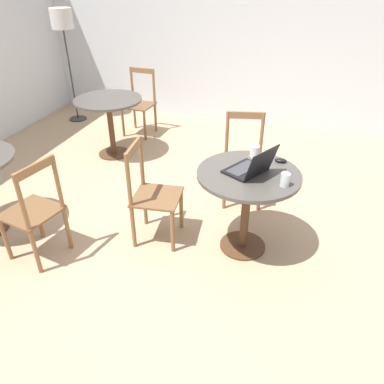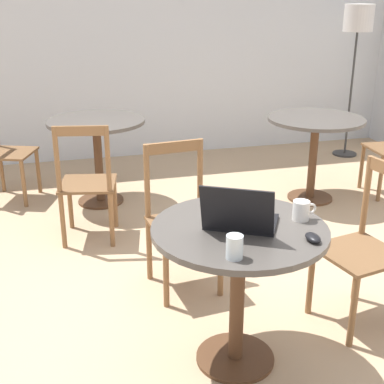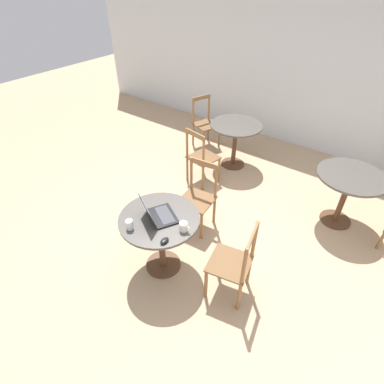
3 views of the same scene
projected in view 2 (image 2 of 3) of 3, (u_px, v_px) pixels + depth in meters
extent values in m
plane|color=tan|center=(194.00, 305.00, 3.25)|extent=(16.00, 16.00, 0.00)
cube|color=silver|center=(116.00, 34.00, 5.69)|extent=(9.40, 0.06, 2.70)
cylinder|color=#51331E|center=(235.00, 357.00, 2.77)|extent=(0.40, 0.40, 0.02)
cylinder|color=#51331E|center=(237.00, 297.00, 2.64)|extent=(0.07, 0.07, 0.70)
cylinder|color=#4C4742|center=(239.00, 230.00, 2.51)|extent=(0.84, 0.84, 0.03)
cylinder|color=#51331E|center=(310.00, 197.00, 4.90)|extent=(0.40, 0.40, 0.02)
cylinder|color=#51331E|center=(313.00, 160.00, 4.77)|extent=(0.07, 0.07, 0.70)
cylinder|color=#4C4742|center=(316.00, 119.00, 4.64)|extent=(0.84, 0.84, 0.03)
cylinder|color=#51331E|center=(101.00, 200.00, 4.83)|extent=(0.40, 0.40, 0.02)
cylinder|color=#51331E|center=(99.00, 162.00, 4.70)|extent=(0.07, 0.07, 0.70)
cylinder|color=#4C4742|center=(96.00, 121.00, 4.57)|extent=(0.84, 0.84, 0.03)
cylinder|color=brown|center=(353.00, 312.00, 2.81)|extent=(0.04, 0.04, 0.43)
cylinder|color=brown|center=(311.00, 281.00, 3.10)|extent=(0.04, 0.04, 0.43)
cylinder|color=brown|center=(357.00, 268.00, 3.25)|extent=(0.04, 0.04, 0.43)
cube|color=brown|center=(360.00, 253.00, 2.95)|extent=(0.48, 0.48, 0.02)
cylinder|color=brown|center=(366.00, 196.00, 3.08)|extent=(0.04, 0.04, 0.48)
cylinder|color=brown|center=(221.00, 265.00, 3.28)|extent=(0.04, 0.04, 0.43)
cylinder|color=brown|center=(166.00, 275.00, 3.17)|extent=(0.04, 0.04, 0.43)
cylinder|color=brown|center=(200.00, 241.00, 3.59)|extent=(0.04, 0.04, 0.43)
cylinder|color=brown|center=(149.00, 250.00, 3.48)|extent=(0.04, 0.04, 0.43)
cube|color=brown|center=(184.00, 225.00, 3.30)|extent=(0.44, 0.44, 0.02)
cylinder|color=brown|center=(200.00, 175.00, 3.43)|extent=(0.04, 0.04, 0.48)
cylinder|color=brown|center=(147.00, 182.00, 3.31)|extent=(0.04, 0.04, 0.48)
cube|color=brown|center=(174.00, 147.00, 3.29)|extent=(0.38, 0.06, 0.07)
cylinder|color=brown|center=(380.00, 179.00, 4.77)|extent=(0.04, 0.04, 0.43)
cylinder|color=brown|center=(362.00, 167.00, 5.09)|extent=(0.04, 0.04, 0.43)
cylinder|color=brown|center=(70.00, 203.00, 4.23)|extent=(0.04, 0.04, 0.43)
cylinder|color=brown|center=(115.00, 202.00, 4.25)|extent=(0.04, 0.04, 0.43)
cylinder|color=brown|center=(63.00, 221.00, 3.90)|extent=(0.04, 0.04, 0.43)
cylinder|color=brown|center=(111.00, 220.00, 3.92)|extent=(0.04, 0.04, 0.43)
cube|color=brown|center=(88.00, 184.00, 4.00)|extent=(0.48, 0.48, 0.02)
cylinder|color=brown|center=(57.00, 160.00, 3.73)|extent=(0.04, 0.04, 0.48)
cylinder|color=brown|center=(108.00, 159.00, 3.75)|extent=(0.04, 0.04, 0.48)
cube|color=brown|center=(80.00, 131.00, 3.67)|extent=(0.38, 0.10, 0.07)
cylinder|color=brown|center=(38.00, 171.00, 4.97)|extent=(0.04, 0.04, 0.43)
cylinder|color=brown|center=(24.00, 184.00, 4.64)|extent=(0.04, 0.04, 0.43)
cylinder|color=brown|center=(2.00, 170.00, 5.00)|extent=(0.04, 0.04, 0.43)
cube|color=brown|center=(9.00, 153.00, 4.74)|extent=(0.52, 0.52, 0.02)
cylinder|color=#333333|center=(344.00, 154.00, 6.20)|extent=(0.27, 0.27, 0.02)
cylinder|color=#333333|center=(351.00, 95.00, 5.95)|extent=(0.02, 0.02, 1.37)
cylinder|color=silver|center=(359.00, 18.00, 5.66)|extent=(0.31, 0.31, 0.28)
cube|color=black|center=(242.00, 222.00, 2.54)|extent=(0.40, 0.37, 0.02)
cube|color=#38383D|center=(242.00, 218.00, 2.56)|extent=(0.31, 0.25, 0.00)
cube|color=black|center=(237.00, 210.00, 2.36)|extent=(0.33, 0.23, 0.23)
cube|color=#9EB2C6|center=(237.00, 209.00, 2.37)|extent=(0.30, 0.20, 0.20)
ellipsoid|color=black|center=(313.00, 238.00, 2.36)|extent=(0.06, 0.10, 0.03)
cylinder|color=silver|center=(301.00, 211.00, 2.57)|extent=(0.08, 0.08, 0.10)
torus|color=silver|center=(311.00, 209.00, 2.58)|extent=(0.05, 0.01, 0.05)
cylinder|color=silver|center=(235.00, 247.00, 2.20)|extent=(0.07, 0.07, 0.10)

